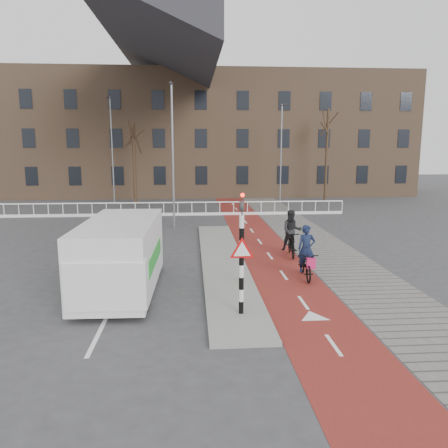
{
  "coord_description": "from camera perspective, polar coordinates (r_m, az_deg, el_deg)",
  "views": [
    {
      "loc": [
        -1.98,
        -13.95,
        4.91
      ],
      "look_at": [
        -0.58,
        5.0,
        1.5
      ],
      "focal_mm": 35.0,
      "sensor_mm": 36.0,
      "label": 1
    }
  ],
  "objects": [
    {
      "name": "tree_right",
      "position": [
        39.96,
        13.24,
        8.67
      ],
      "size": [
        0.23,
        0.23,
        8.11
      ],
      "primitive_type": "cylinder",
      "color": "#302215",
      "rests_on": "ground"
    },
    {
      "name": "curb_island",
      "position": [
        18.64,
        -0.14,
        -4.91
      ],
      "size": [
        1.8,
        16.0,
        0.12
      ],
      "primitive_type": "cube",
      "color": "gray",
      "rests_on": "ground"
    },
    {
      "name": "bollard",
      "position": [
        15.52,
        2.34,
        -6.34
      ],
      "size": [
        0.12,
        0.12,
        0.76
      ],
      "primitive_type": "cylinder",
      "color": "#DFBF0C",
      "rests_on": "curb_island"
    },
    {
      "name": "traffic_signal",
      "position": [
        12.36,
        2.32,
        -3.49
      ],
      "size": [
        0.8,
        0.8,
        3.68
      ],
      "color": "black",
      "rests_on": "curb_island"
    },
    {
      "name": "cyclist_near",
      "position": [
        16.64,
        10.67,
        -4.71
      ],
      "size": [
        0.81,
        1.98,
        2.02
      ],
      "rotation": [
        0.0,
        0.0,
        -0.07
      ],
      "color": "black",
      "rests_on": "bike_lane"
    },
    {
      "name": "streetlight_near",
      "position": [
        26.31,
        -6.69,
        8.65
      ],
      "size": [
        0.12,
        0.12,
        8.49
      ],
      "primitive_type": "cylinder",
      "color": "slate",
      "rests_on": "ground"
    },
    {
      "name": "van",
      "position": [
        15.17,
        -13.31,
        -3.92
      ],
      "size": [
        2.4,
        5.73,
        2.44
      ],
      "rotation": [
        0.0,
        0.0,
        -0.02
      ],
      "color": "silver",
      "rests_on": "ground"
    },
    {
      "name": "streetlight_left",
      "position": [
        38.43,
        -14.39,
        9.18
      ],
      "size": [
        0.12,
        0.12,
        8.91
      ],
      "primitive_type": "cylinder",
      "color": "slate",
      "rests_on": "ground"
    },
    {
      "name": "cyclist_far",
      "position": [
        19.77,
        8.82,
        -1.72
      ],
      "size": [
        0.96,
        2.01,
        2.09
      ],
      "rotation": [
        0.0,
        0.0,
        -0.1
      ],
      "color": "black",
      "rests_on": "bike_lane"
    },
    {
      "name": "bike_lane",
      "position": [
        24.69,
        3.96,
        -1.31
      ],
      "size": [
        2.5,
        60.0,
        0.01
      ],
      "primitive_type": "cube",
      "color": "maroon",
      "rests_on": "ground"
    },
    {
      "name": "sidewalk",
      "position": [
        25.24,
        10.27,
        -1.2
      ],
      "size": [
        3.0,
        60.0,
        0.01
      ],
      "primitive_type": "cube",
      "color": "slate",
      "rests_on": "ground"
    },
    {
      "name": "ground",
      "position": [
        14.92,
        3.69,
        -9.06
      ],
      "size": [
        120.0,
        120.0,
        0.0
      ],
      "primitive_type": "plane",
      "color": "#38383A",
      "rests_on": "ground"
    },
    {
      "name": "railing",
      "position": [
        31.44,
        -9.7,
        1.6
      ],
      "size": [
        28.0,
        0.1,
        0.99
      ],
      "color": "silver",
      "rests_on": "ground"
    },
    {
      "name": "tree_mid",
      "position": [
        38.09,
        -11.63,
        7.67
      ],
      "size": [
        0.29,
        0.29,
        6.78
      ],
      "primitive_type": "cylinder",
      "color": "#302215",
      "rests_on": "ground"
    },
    {
      "name": "townhouse_row",
      "position": [
        46.05,
        -5.65,
        13.73
      ],
      "size": [
        46.0,
        10.0,
        15.9
      ],
      "color": "#7F6047",
      "rests_on": "ground"
    },
    {
      "name": "streetlight_right",
      "position": [
        37.48,
        7.45,
        8.92
      ],
      "size": [
        0.12,
        0.12,
        8.3
      ],
      "primitive_type": "cylinder",
      "color": "slate",
      "rests_on": "ground"
    }
  ]
}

